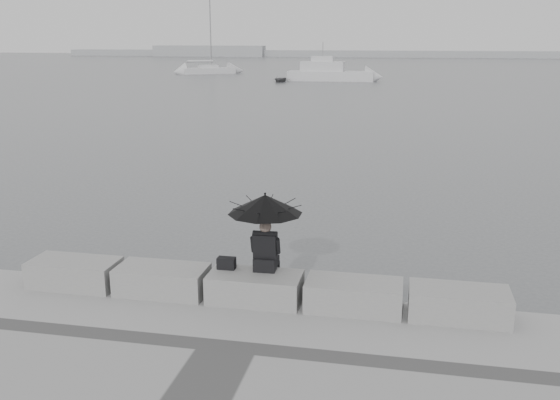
% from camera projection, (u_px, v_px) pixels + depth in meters
% --- Properties ---
extents(ground, '(360.00, 360.00, 0.00)m').
position_uv_depth(ground, '(261.00, 317.00, 11.36)').
color(ground, '#4C4E51').
rests_on(ground, ground).
extents(stone_block_far_left, '(1.60, 0.80, 0.50)m').
position_uv_depth(stone_block_far_left, '(75.00, 273.00, 11.41)').
color(stone_block_far_left, gray).
rests_on(stone_block_far_left, promenade).
extents(stone_block_left, '(1.60, 0.80, 0.50)m').
position_uv_depth(stone_block_left, '(162.00, 280.00, 11.08)').
color(stone_block_left, gray).
rests_on(stone_block_left, promenade).
extents(stone_block_centre, '(1.60, 0.80, 0.50)m').
position_uv_depth(stone_block_centre, '(255.00, 288.00, 10.75)').
color(stone_block_centre, gray).
rests_on(stone_block_centre, promenade).
extents(stone_block_right, '(1.60, 0.80, 0.50)m').
position_uv_depth(stone_block_right, '(354.00, 296.00, 10.42)').
color(stone_block_right, gray).
rests_on(stone_block_right, promenade).
extents(stone_block_far_right, '(1.60, 0.80, 0.50)m').
position_uv_depth(stone_block_far_right, '(459.00, 304.00, 10.09)').
color(stone_block_far_right, gray).
rests_on(stone_block_far_right, promenade).
extents(seated_person, '(1.29, 1.29, 1.39)m').
position_uv_depth(seated_person, '(265.00, 213.00, 10.62)').
color(seated_person, black).
rests_on(seated_person, stone_block_centre).
extents(bag, '(0.31, 0.18, 0.20)m').
position_uv_depth(bag, '(226.00, 263.00, 10.91)').
color(bag, black).
rests_on(bag, stone_block_centre).
extents(distant_landmass, '(180.00, 8.00, 2.80)m').
position_uv_depth(distant_landmass, '(369.00, 54.00, 159.16)').
color(distant_landmass, '#999B9E').
rests_on(distant_landmass, ground).
extents(sailboat_left, '(7.41, 5.84, 12.90)m').
position_uv_depth(sailboat_left, '(208.00, 70.00, 86.85)').
color(sailboat_left, silver).
rests_on(sailboat_left, ground).
extents(motor_cruiser, '(10.01, 2.81, 4.50)m').
position_uv_depth(motor_cruiser, '(331.00, 73.00, 72.71)').
color(motor_cruiser, silver).
rests_on(motor_cruiser, ground).
extents(dinghy, '(3.12, 1.39, 0.52)m').
position_uv_depth(dinghy, '(280.00, 79.00, 71.26)').
color(dinghy, slate).
rests_on(dinghy, ground).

